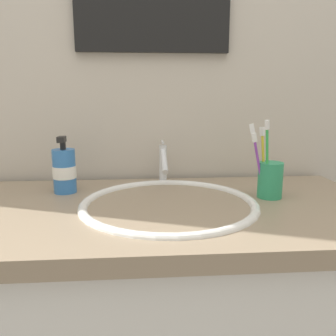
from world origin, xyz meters
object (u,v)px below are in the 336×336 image
faucet (163,162)px  soap_dispenser (64,171)px  toothbrush_yellow (263,157)px  toothbrush_green (267,155)px  toothbrush_white (257,156)px  toothbrush_purple (258,161)px  toothbrush_cup (270,180)px

faucet → soap_dispenser: soap_dispenser is taller
toothbrush_yellow → toothbrush_green: 0.04m
toothbrush_yellow → toothbrush_white: (-0.02, -0.01, 0.00)m
faucet → toothbrush_yellow: toothbrush_yellow is taller
toothbrush_purple → toothbrush_white: size_ratio=0.88×
toothbrush_cup → toothbrush_green: bearing=-137.2°
toothbrush_white → toothbrush_cup: bearing=-8.5°
toothbrush_purple → toothbrush_white: toothbrush_white is taller
toothbrush_cup → toothbrush_purple: bearing=-173.2°
toothbrush_yellow → toothbrush_white: 0.02m
toothbrush_cup → toothbrush_yellow: 0.07m
toothbrush_yellow → soap_dispenser: bearing=171.8°
toothbrush_green → soap_dispenser: toothbrush_green is taller
toothbrush_green → toothbrush_purple: bearing=145.2°
toothbrush_cup → soap_dispenser: (-0.57, 0.10, 0.02)m
faucet → toothbrush_purple: 0.30m
toothbrush_white → soap_dispenser: 0.54m
toothbrush_yellow → toothbrush_white: toothbrush_white is taller
toothbrush_yellow → toothbrush_purple: toothbrush_yellow is taller
toothbrush_cup → toothbrush_white: toothbrush_white is taller
toothbrush_cup → toothbrush_green: (-0.02, -0.02, 0.07)m
toothbrush_cup → soap_dispenser: bearing=170.5°
toothbrush_green → toothbrush_white: size_ratio=1.06×
toothbrush_yellow → toothbrush_purple: (-0.02, -0.02, -0.01)m
toothbrush_cup → soap_dispenser: soap_dispenser is taller
faucet → toothbrush_white: size_ratio=0.77×
toothbrush_cup → toothbrush_purple: toothbrush_purple is taller
toothbrush_cup → toothbrush_white: (-0.04, 0.01, 0.07)m
toothbrush_cup → toothbrush_yellow: (-0.02, 0.02, 0.06)m
toothbrush_cup → soap_dispenser: 0.58m
faucet → toothbrush_cup: size_ratio=1.55×
toothbrush_yellow → toothbrush_green: (-0.00, -0.03, 0.01)m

